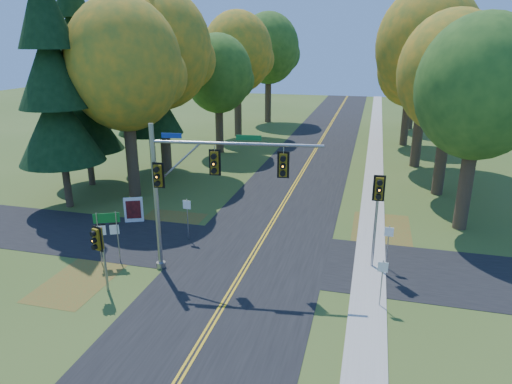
% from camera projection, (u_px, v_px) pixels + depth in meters
% --- Properties ---
extents(ground, '(160.00, 160.00, 0.00)m').
position_uv_depth(ground, '(244.00, 270.00, 23.24)').
color(ground, '#39521D').
rests_on(ground, ground).
extents(road_main, '(8.00, 160.00, 0.02)m').
position_uv_depth(road_main, '(244.00, 270.00, 23.23)').
color(road_main, black).
rests_on(road_main, ground).
extents(road_cross, '(60.00, 6.00, 0.02)m').
position_uv_depth(road_cross, '(254.00, 253.00, 25.07)').
color(road_cross, black).
rests_on(road_cross, ground).
extents(centerline_left, '(0.10, 160.00, 0.01)m').
position_uv_depth(centerline_left, '(242.00, 269.00, 23.25)').
color(centerline_left, gold).
rests_on(centerline_left, road_main).
extents(centerline_right, '(0.10, 160.00, 0.01)m').
position_uv_depth(centerline_right, '(246.00, 270.00, 23.20)').
color(centerline_right, gold).
rests_on(centerline_right, road_main).
extents(sidewalk_east, '(1.60, 160.00, 0.06)m').
position_uv_depth(sidewalk_east, '(369.00, 285.00, 21.75)').
color(sidewalk_east, '#9E998E').
rests_on(sidewalk_east, ground).
extents(leaf_patch_w_near, '(4.00, 6.00, 0.00)m').
position_uv_depth(leaf_patch_w_near, '(162.00, 228.00, 28.46)').
color(leaf_patch_w_near, brown).
rests_on(leaf_patch_w_near, ground).
extents(leaf_patch_e, '(3.50, 8.00, 0.00)m').
position_uv_depth(leaf_patch_e, '(381.00, 237.00, 27.13)').
color(leaf_patch_e, brown).
rests_on(leaf_patch_e, ground).
extents(leaf_patch_w_far, '(3.00, 5.00, 0.00)m').
position_uv_depth(leaf_patch_w_far, '(80.00, 280.00, 22.26)').
color(leaf_patch_w_far, brown).
rests_on(leaf_patch_w_far, ground).
extents(tree_w_a, '(8.00, 8.00, 14.15)m').
position_uv_depth(tree_w_a, '(126.00, 66.00, 31.51)').
color(tree_w_a, '#38281C').
rests_on(tree_w_a, ground).
extents(tree_e_a, '(7.20, 7.20, 12.73)m').
position_uv_depth(tree_e_a, '(481.00, 89.00, 25.85)').
color(tree_e_a, '#38281C').
rests_on(tree_e_a, ground).
extents(tree_w_b, '(8.60, 8.60, 15.38)m').
position_uv_depth(tree_w_b, '(161.00, 50.00, 37.72)').
color(tree_w_b, '#38281C').
rests_on(tree_w_b, ground).
extents(tree_e_b, '(7.60, 7.60, 13.33)m').
position_uv_depth(tree_e_b, '(453.00, 74.00, 32.13)').
color(tree_e_b, '#38281C').
rests_on(tree_e_b, ground).
extents(tree_w_c, '(6.80, 6.80, 11.91)m').
position_uv_depth(tree_w_c, '(219.00, 74.00, 45.48)').
color(tree_w_c, '#38281C').
rests_on(tree_w_c, ground).
extents(tree_e_c, '(8.80, 8.80, 15.79)m').
position_uv_depth(tree_e_c, '(429.00, 46.00, 39.28)').
color(tree_e_c, '#38281C').
rests_on(tree_e_c, ground).
extents(tree_w_d, '(8.20, 8.20, 14.56)m').
position_uv_depth(tree_w_d, '(238.00, 53.00, 53.05)').
color(tree_w_d, '#38281C').
rests_on(tree_w_d, ground).
extents(tree_e_d, '(7.00, 7.00, 12.32)m').
position_uv_depth(tree_e_d, '(411.00, 69.00, 48.63)').
color(tree_e_d, '#38281C').
rests_on(tree_e_d, ground).
extents(tree_w_e, '(8.40, 8.40, 14.97)m').
position_uv_depth(tree_w_e, '(269.00, 49.00, 62.68)').
color(tree_w_e, '#38281C').
rests_on(tree_w_e, ground).
extents(tree_e_e, '(7.80, 7.80, 13.74)m').
position_uv_depth(tree_e_e, '(417.00, 57.00, 57.88)').
color(tree_e_e, '#38281C').
rests_on(tree_e_e, ground).
extents(pine_a, '(5.60, 5.60, 19.48)m').
position_uv_depth(pine_a, '(52.00, 72.00, 29.31)').
color(pine_a, '#38281C').
rests_on(pine_a, ground).
extents(pine_b, '(5.60, 5.60, 17.31)m').
position_uv_depth(pine_b, '(80.00, 82.00, 34.58)').
color(pine_b, '#38281C').
rests_on(pine_b, ground).
extents(pine_c, '(5.60, 5.60, 20.56)m').
position_uv_depth(pine_c, '(146.00, 59.00, 37.97)').
color(pine_c, '#38281C').
rests_on(pine_c, ground).
extents(traffic_mast, '(8.20, 1.52, 7.48)m').
position_uv_depth(traffic_mast, '(196.00, 180.00, 21.67)').
color(traffic_mast, gray).
rests_on(traffic_mast, ground).
extents(east_signal_pole, '(0.58, 0.67, 5.00)m').
position_uv_depth(east_signal_pole, '(378.00, 199.00, 22.22)').
color(east_signal_pole, '#96989E').
rests_on(east_signal_pole, ground).
extents(ped_signal_pole, '(0.51, 0.61, 3.31)m').
position_uv_depth(ped_signal_pole, '(99.00, 244.00, 20.42)').
color(ped_signal_pole, gray).
rests_on(ped_signal_pole, ground).
extents(route_sign_cluster, '(1.22, 0.58, 2.84)m').
position_uv_depth(route_sign_cluster, '(107.00, 227.00, 23.42)').
color(route_sign_cluster, gray).
rests_on(route_sign_cluster, ground).
extents(info_kiosk, '(1.16, 0.61, 1.65)m').
position_uv_depth(info_kiosk, '(134.00, 210.00, 29.18)').
color(info_kiosk, white).
rests_on(info_kiosk, ground).
extents(reg_sign_e_north, '(0.45, 0.08, 2.34)m').
position_uv_depth(reg_sign_e_north, '(388.00, 239.00, 22.95)').
color(reg_sign_e_north, gray).
rests_on(reg_sign_e_north, ground).
extents(reg_sign_e_south, '(0.43, 0.06, 2.23)m').
position_uv_depth(reg_sign_e_south, '(382.00, 275.00, 19.59)').
color(reg_sign_e_south, gray).
rests_on(reg_sign_e_south, ground).
extents(reg_sign_w, '(0.48, 0.08, 2.52)m').
position_uv_depth(reg_sign_w, '(187.00, 212.00, 26.29)').
color(reg_sign_w, gray).
rests_on(reg_sign_w, ground).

